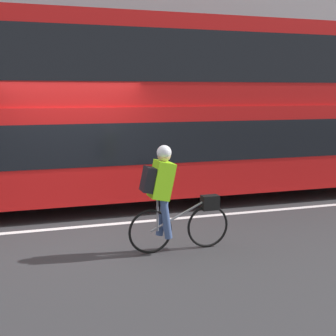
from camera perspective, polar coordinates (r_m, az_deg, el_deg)
ground_plane at (r=8.19m, az=-10.75°, el=-7.48°), size 80.00×80.00×0.00m
road_center_line at (r=8.37m, az=-10.92°, el=-7.08°), size 50.00×0.14×0.01m
sidewalk_curb at (r=13.74m, az=-13.80°, el=-0.59°), size 60.00×1.92×0.11m
building_facade at (r=14.81m, az=-14.81°, el=17.06°), size 60.00×0.30×8.85m
bus at (r=10.08m, az=-0.19°, el=7.86°), size 10.87×2.53×3.78m
cyclist_on_bike at (r=6.80m, az=0.11°, el=-3.28°), size 1.56×0.32×1.59m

